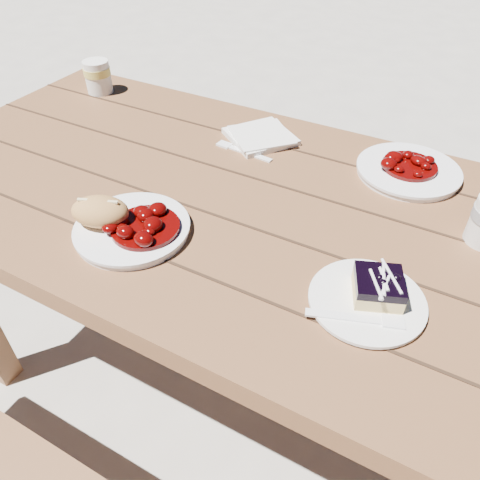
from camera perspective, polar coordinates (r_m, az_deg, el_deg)
The scene contains 13 objects.
ground at distance 1.53m, azimuth 6.41°, elevation -20.30°, with size 60.00×60.00×0.00m, color #AEA89D.
picnic_table at distance 1.06m, azimuth 8.74°, elevation -4.72°, with size 2.00×1.55×0.75m.
main_plate at distance 0.94m, azimuth -12.98°, elevation 1.28°, with size 0.22×0.22×0.02m, color white.
goulash_stew at distance 0.90m, azimuth -11.58°, elevation 2.30°, with size 0.13×0.13×0.04m, color #4D0302, non-canonical shape.
bread_roll at distance 0.94m, azimuth -16.68°, elevation 3.35°, with size 0.11×0.07×0.06m, color tan.
dessert_plate at distance 0.81m, azimuth 15.18°, elevation -7.23°, with size 0.19×0.19×0.01m, color white.
blueberry_cake at distance 0.80m, azimuth 16.50°, elevation -5.47°, with size 0.10×0.10×0.04m.
fork_dessert at distance 0.77m, azimuth 12.66°, elevation -9.09°, with size 0.03×0.16×0.01m, color white, non-canonical shape.
napkin_stack at distance 1.23m, azimuth 2.50°, elevation 12.47°, with size 0.15×0.15×0.01m, color white.
fork_table at distance 1.16m, azimuth 1.13°, elevation 10.53°, with size 0.03×0.16×0.01m, color white, non-canonical shape.
second_plate at distance 1.15m, azimuth 19.80°, elevation 7.91°, with size 0.23×0.23×0.02m, color white.
second_stew at distance 1.13m, azimuth 20.13°, elevation 9.13°, with size 0.12×0.12×0.04m, color #4D0302, non-canonical shape.
second_cup at distance 1.53m, azimuth -16.93°, elevation 18.49°, with size 0.08×0.08×0.09m, color white.
Camera 1 is at (0.21, -0.72, 1.34)m, focal length 35.00 mm.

